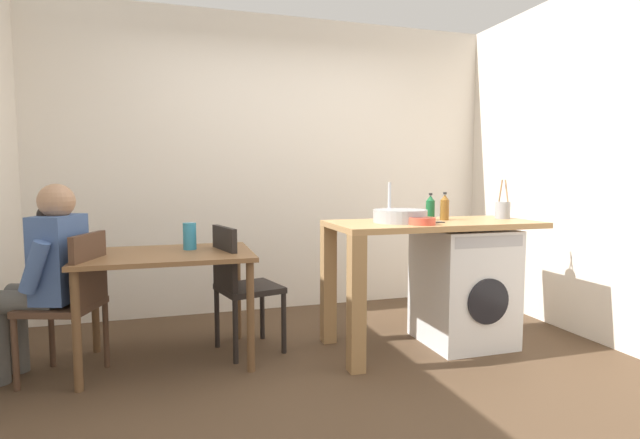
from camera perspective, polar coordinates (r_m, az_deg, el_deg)
The scene contains 17 objects.
ground_plane at distance 3.09m, azimuth 1.72°, elevation -18.54°, with size 5.46×5.46×0.00m, color #4C3826.
wall_back at distance 4.53m, azimuth -5.31°, elevation 6.46°, with size 4.60×0.10×2.70m, color silver.
wall_counter_side at distance 4.07m, azimuth 32.05°, elevation 5.87°, with size 0.10×3.80×2.70m, color silver.
dining_table at distance 3.35m, azimuth -17.70°, elevation -5.40°, with size 1.10×0.76×0.74m.
chair_person_seat at distance 3.31m, azimuth -27.31°, elevation -8.24°, with size 0.51×0.51×0.90m.
chair_opposite at distance 3.43m, azimuth -9.57°, elevation -7.29°, with size 0.49×0.49×0.90m.
seated_person at distance 3.36m, azimuth -29.84°, elevation -5.32°, with size 0.56×0.54×1.20m.
kitchen_counter at distance 3.47m, azimuth 10.22°, elevation -2.92°, with size 1.50×0.68×0.92m.
washing_machine at distance 3.76m, azimuth 16.66°, elevation -7.56°, with size 0.60×0.61×0.86m.
sink_basin at distance 3.42m, azimuth 9.51°, elevation 0.42°, with size 0.38×0.38×0.09m, color #9EA0A5.
tap at distance 3.58m, azimuth 8.26°, elevation 2.16°, with size 0.02×0.02×0.28m, color #B2B2B7.
bottle_tall_green at distance 3.66m, azimuth 12.99°, elevation 1.37°, with size 0.07×0.07×0.20m.
bottle_squat_brown at distance 3.66m, azimuth 14.61°, elevation 1.39°, with size 0.07×0.07×0.21m.
mixing_bowl at distance 3.28m, azimuth 12.05°, elevation -0.13°, with size 0.18×0.18×0.05m.
utensil_crock at distance 3.94m, azimuth 20.92°, elevation 1.11°, with size 0.11×0.11×0.30m.
vase at distance 3.42m, azimuth -15.25°, elevation -1.92°, with size 0.09×0.09×0.19m, color teal.
scissors at distance 3.44m, azimuth 13.41°, elevation -0.32°, with size 0.15×0.06×0.01m.
Camera 1 is at (-0.90, -2.69, 1.24)m, focal length 26.89 mm.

